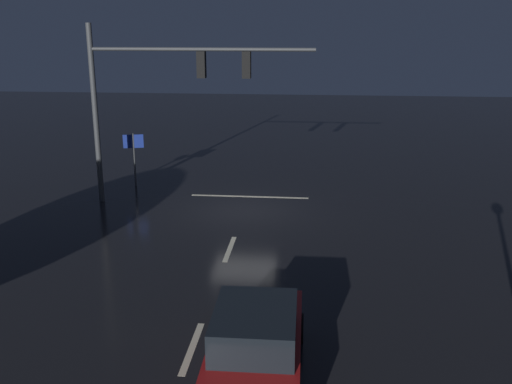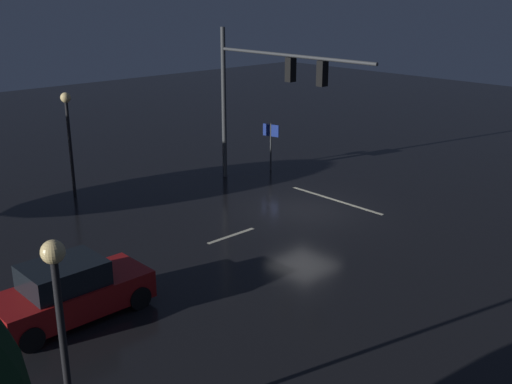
# 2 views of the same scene
# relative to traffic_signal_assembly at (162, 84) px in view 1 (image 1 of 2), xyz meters

# --- Properties ---
(ground_plane) EXTENTS (80.00, 80.00, 0.00)m
(ground_plane) POSITION_rel_traffic_signal_assembly_xyz_m (-3.28, 0.80, -4.81)
(ground_plane) COLOR black
(traffic_signal_assembly) EXTENTS (8.79, 0.47, 7.11)m
(traffic_signal_assembly) POSITION_rel_traffic_signal_assembly_xyz_m (0.00, 0.00, 0.00)
(traffic_signal_assembly) COLOR #383A3D
(traffic_signal_assembly) RESTS_ON ground_plane
(lane_dash_far) EXTENTS (0.16, 2.20, 0.01)m
(lane_dash_far) POSITION_rel_traffic_signal_assembly_xyz_m (-3.28, 4.80, -4.81)
(lane_dash_far) COLOR beige
(lane_dash_far) RESTS_ON ground_plane
(lane_dash_mid) EXTENTS (0.16, 2.20, 0.01)m
(lane_dash_mid) POSITION_rel_traffic_signal_assembly_xyz_m (-3.28, 10.80, -4.81)
(lane_dash_mid) COLOR beige
(lane_dash_mid) RESTS_ON ground_plane
(stop_bar) EXTENTS (5.00, 0.16, 0.01)m
(stop_bar) POSITION_rel_traffic_signal_assembly_xyz_m (-3.28, -1.19, -4.81)
(stop_bar) COLOR beige
(stop_bar) RESTS_ON ground_plane
(car_approaching) EXTENTS (1.94, 4.39, 1.70)m
(car_approaching) POSITION_rel_traffic_signal_assembly_xyz_m (-4.84, 11.95, -4.02)
(car_approaching) COLOR maroon
(car_approaching) RESTS_ON ground_plane
(route_sign) EXTENTS (0.89, 0.28, 2.40)m
(route_sign) POSITION_rel_traffic_signal_assembly_xyz_m (2.06, -2.43, -3.08)
(route_sign) COLOR #383A3D
(route_sign) RESTS_ON ground_plane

